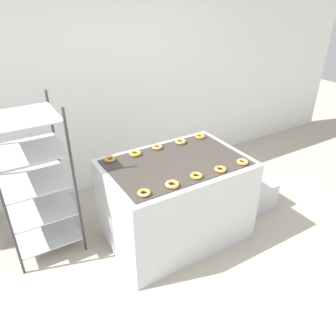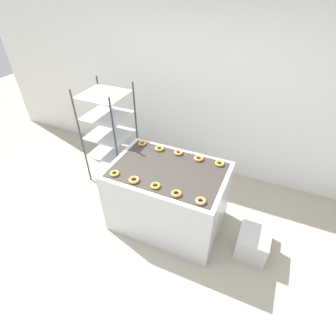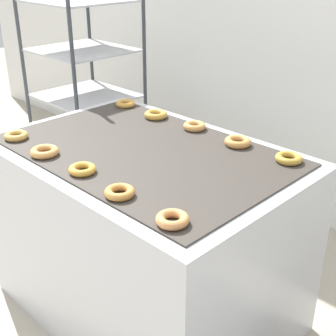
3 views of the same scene
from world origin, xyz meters
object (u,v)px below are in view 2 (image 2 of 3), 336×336
(donut_near_rightmost, at_px, (201,201))
(donut_far_left, at_px, (159,148))
(donut_far_center, at_px, (178,153))
(donut_far_right, at_px, (199,158))
(donut_near_leftmost, at_px, (115,173))
(baking_rack_cart, at_px, (110,134))
(donut_far_rightmost, at_px, (220,163))
(fryer_machine, at_px, (168,197))
(donut_near_right, at_px, (176,193))
(donut_near_left, at_px, (134,180))
(donut_near_center, at_px, (155,186))
(donut_far_leftmost, at_px, (142,143))
(glaze_bin, at_px, (253,243))

(donut_near_rightmost, height_order, donut_far_left, donut_far_left)
(donut_far_center, height_order, donut_far_right, donut_far_right)
(donut_near_leftmost, bearing_deg, baking_rack_cart, 127.76)
(donut_far_left, bearing_deg, donut_near_leftmost, -110.48)
(donut_far_rightmost, bearing_deg, donut_far_center, 178.94)
(fryer_machine, relative_size, donut_far_left, 11.41)
(fryer_machine, height_order, donut_near_right, donut_near_right)
(donut_near_left, distance_m, donut_near_center, 0.26)
(donut_near_left, height_order, donut_near_rightmost, same)
(fryer_machine, bearing_deg, donut_near_left, -126.97)
(fryer_machine, height_order, donut_near_left, donut_near_left)
(donut_near_left, xyz_separation_m, donut_near_center, (0.25, 0.01, -0.00))
(donut_near_leftmost, bearing_deg, donut_near_rightmost, -0.99)
(fryer_machine, xyz_separation_m, donut_near_center, (-0.00, -0.33, 0.46))
(donut_far_center, bearing_deg, donut_far_rightmost, -1.06)
(donut_far_leftmost, relative_size, donut_far_left, 0.90)
(baking_rack_cart, relative_size, donut_near_leftmost, 13.80)
(fryer_machine, relative_size, donut_near_left, 11.33)
(fryer_machine, xyz_separation_m, donut_far_rightmost, (0.52, 0.33, 0.46))
(fryer_machine, bearing_deg, donut_far_rightmost, 32.79)
(fryer_machine, xyz_separation_m, glaze_bin, (1.12, -0.04, -0.28))
(baking_rack_cart, relative_size, donut_far_right, 12.60)
(baking_rack_cart, distance_m, donut_far_rightmost, 1.74)
(baking_rack_cart, bearing_deg, donut_near_leftmost, -52.24)
(donut_far_rightmost, bearing_deg, donut_near_center, -128.14)
(fryer_machine, xyz_separation_m, donut_far_left, (-0.27, 0.33, 0.46))
(fryer_machine, relative_size, donut_near_right, 12.45)
(donut_near_right, xyz_separation_m, donut_near_rightmost, (0.26, -0.00, 0.00))
(donut_far_center, xyz_separation_m, donut_far_rightmost, (0.53, -0.01, -0.00))
(donut_far_right, bearing_deg, donut_far_left, 179.92)
(glaze_bin, height_order, donut_near_rightmost, donut_near_rightmost)
(donut_near_leftmost, relative_size, donut_far_rightmost, 0.97)
(donut_near_rightmost, xyz_separation_m, donut_far_center, (-0.52, 0.69, 0.00))
(donut_near_center, height_order, donut_near_right, donut_near_right)
(fryer_machine, relative_size, donut_near_center, 12.61)
(donut_near_center, distance_m, donut_far_center, 0.67)
(glaze_bin, distance_m, donut_far_center, 1.41)
(fryer_machine, height_order, donut_near_leftmost, donut_near_leftmost)
(glaze_bin, distance_m, donut_far_left, 1.62)
(donut_far_center, distance_m, donut_far_rightmost, 0.53)
(fryer_machine, height_order, baking_rack_cart, baking_rack_cart)
(glaze_bin, height_order, donut_near_center, donut_near_center)
(donut_far_left, bearing_deg, fryer_machine, -50.92)
(donut_near_leftmost, distance_m, donut_far_left, 0.70)
(glaze_bin, height_order, donut_near_left, donut_near_left)
(donut_far_center, xyz_separation_m, donut_far_right, (0.27, -0.02, 0.00))
(donut_near_rightmost, height_order, donut_far_right, donut_far_right)
(donut_near_center, xyz_separation_m, donut_far_rightmost, (0.52, 0.66, 0.00))
(donut_near_leftmost, distance_m, donut_far_rightmost, 1.23)
(donut_far_leftmost, xyz_separation_m, donut_far_left, (0.26, -0.02, 0.00))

